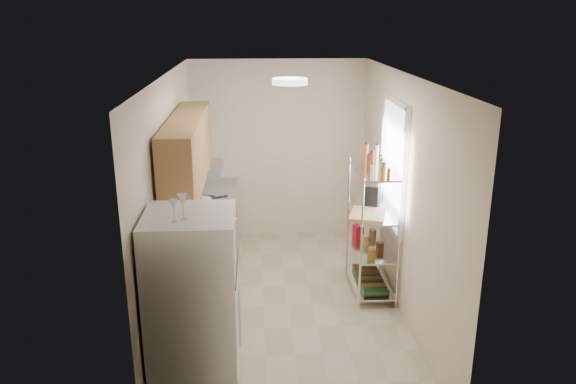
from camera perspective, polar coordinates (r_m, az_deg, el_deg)
name	(u,v)px	position (r m, az deg, el deg)	size (l,w,h in m)	color
room	(288,197)	(6.04, -0.01, -0.56)	(2.52, 4.42, 2.62)	#BFB19B
counter_run	(208,255)	(6.76, -8.09, -6.38)	(0.63, 3.51, 0.90)	#A37045
upper_cabinets	(188,151)	(6.02, -10.16, 4.16)	(0.33, 2.20, 0.72)	#A37045
range_hood	(201,169)	(6.89, -8.82, 2.32)	(0.50, 0.60, 0.12)	#B7BABC
window	(394,165)	(6.49, 10.67, 2.72)	(0.06, 1.00, 1.46)	white
bakers_rack	(374,204)	(6.51, 8.69, -1.17)	(0.45, 0.90, 1.73)	silver
ceiling_dome	(290,81)	(5.47, 0.19, 11.19)	(0.34, 0.34, 0.06)	white
refrigerator	(194,313)	(4.74, -9.52, -12.02)	(0.71, 0.71, 1.71)	silver
wine_glass_a	(174,211)	(4.22, -11.51, -1.87)	(0.06, 0.06, 0.17)	silver
wine_glass_b	(183,207)	(4.23, -10.63, -1.53)	(0.07, 0.07, 0.20)	silver
rice_cooker	(201,208)	(6.68, -8.87, -1.59)	(0.27, 0.27, 0.22)	white
frying_pan_large	(208,206)	(6.99, -8.14, -1.42)	(0.29, 0.29, 0.05)	black
frying_pan_small	(207,199)	(7.24, -8.20, -0.75)	(0.24, 0.24, 0.05)	black
cutting_board	(368,214)	(6.40, 8.10, -2.25)	(0.38, 0.49, 0.03)	tan
espresso_machine	(372,194)	(6.68, 8.54, -0.23)	(0.17, 0.25, 0.29)	black
storage_bag	(358,231)	(6.96, 7.13, -3.96)	(0.10, 0.14, 0.16)	maroon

